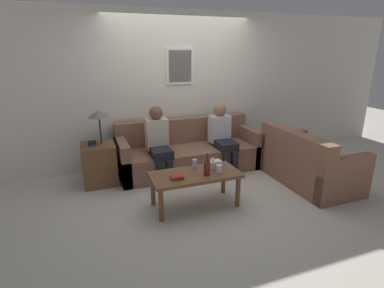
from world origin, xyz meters
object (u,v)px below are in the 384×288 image
object	(u,v)px
couch_main	(188,153)
person_left	(159,141)
couch_side	(307,165)
person_right	(222,135)
coffee_table	(195,178)
drinking_glass	(219,169)
wine_bottle	(207,167)

from	to	relation	value
couch_main	person_left	world-z (taller)	person_left
couch_main	person_left	distance (m)	0.68
couch_side	person_right	world-z (taller)	person_right
coffee_table	couch_main	bearing A→B (deg)	74.15
drinking_glass	person_right	xyz separation A→B (m)	(0.59, 1.13, 0.09)
wine_bottle	person_left	world-z (taller)	person_left
couch_side	couch_main	bearing A→B (deg)	52.22
couch_main	drinking_glass	world-z (taller)	couch_main
wine_bottle	person_left	xyz separation A→B (m)	(-0.33, 1.14, 0.05)
couch_side	wine_bottle	bearing A→B (deg)	95.60
couch_side	coffee_table	world-z (taller)	couch_side
couch_main	drinking_glass	distance (m)	1.34
person_right	drinking_glass	bearing A→B (deg)	-117.63
drinking_glass	person_right	world-z (taller)	person_right
wine_bottle	person_right	size ratio (longest dim) A/B	0.26
couch_side	coffee_table	size ratio (longest dim) A/B	1.28
wine_bottle	couch_main	bearing A→B (deg)	80.19
couch_main	person_left	xyz separation A→B (m)	(-0.56, -0.19, 0.33)
wine_bottle	person_left	bearing A→B (deg)	106.20
person_left	couch_main	bearing A→B (deg)	19.13
coffee_table	drinking_glass	size ratio (longest dim) A/B	10.86
couch_side	wine_bottle	world-z (taller)	couch_side
couch_main	drinking_glass	size ratio (longest dim) A/B	22.32
coffee_table	drinking_glass	distance (m)	0.33
wine_bottle	person_left	size ratio (longest dim) A/B	0.25
couch_main	couch_side	xyz separation A→B (m)	(1.50, -1.16, 0.00)
person_right	coffee_table	bearing A→B (deg)	-130.30
couch_main	wine_bottle	xyz separation A→B (m)	(-0.23, -1.33, 0.27)
couch_main	wine_bottle	size ratio (longest dim) A/B	8.28
wine_bottle	person_right	bearing A→B (deg)	56.12
couch_main	drinking_glass	bearing A→B (deg)	-92.41
couch_main	drinking_glass	xyz separation A→B (m)	(-0.06, -1.32, 0.22)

